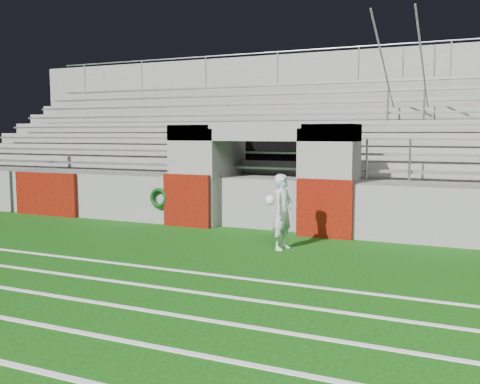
% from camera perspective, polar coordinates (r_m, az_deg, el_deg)
% --- Properties ---
extents(ground, '(90.00, 90.00, 0.00)m').
position_cam_1_polar(ground, '(10.43, -5.08, -6.96)').
color(ground, '#10440B').
rests_on(ground, ground).
extents(stadium_structure, '(26.00, 8.48, 5.42)m').
position_cam_1_polar(stadium_structure, '(17.57, 7.64, 3.30)').
color(stadium_structure, slate).
rests_on(stadium_structure, ground).
extents(goalkeeper_with_ball, '(0.52, 0.64, 1.56)m').
position_cam_1_polar(goalkeeper_with_ball, '(11.00, 4.56, -2.10)').
color(goalkeeper_with_ball, '#B8BFC3').
rests_on(goalkeeper_with_ball, ground).
extents(hose_coil, '(0.54, 0.15, 0.57)m').
position_cam_1_polar(hose_coil, '(14.12, -8.61, -0.68)').
color(hose_coil, '#0D440F').
rests_on(hose_coil, ground).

